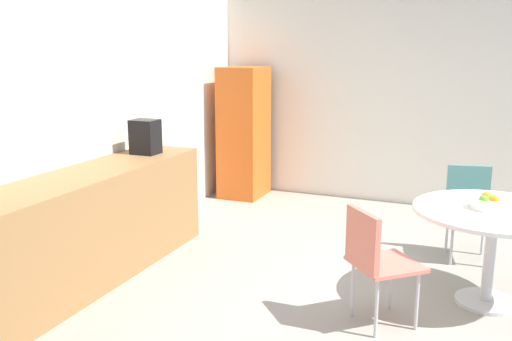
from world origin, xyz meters
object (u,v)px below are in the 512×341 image
round_table (493,226)px  fruit_bowl (489,203)px  locker_cabinet (244,132)px  coffee_maker (145,137)px  mug_white (148,148)px  chair_coral (374,254)px  chair_teal (469,201)px

round_table → fruit_bowl: (-0.01, 0.04, 0.18)m
locker_cabinet → fruit_bowl: (-2.15, -2.89, -0.03)m
coffee_maker → mug_white: bearing=-35.8°
fruit_bowl → locker_cabinet: bearing=53.3°
fruit_bowl → coffee_maker: bearing=87.8°
round_table → mug_white: mug_white is taller
round_table → chair_coral: bearing=132.5°
chair_teal → fruit_bowl: 1.02m
locker_cabinet → round_table: locker_cabinet is taller
round_table → mug_white: 3.04m
round_table → chair_coral: 0.99m
round_table → chair_teal: bearing=11.2°
chair_teal → fruit_bowl: fruit_bowl is taller
chair_teal → mug_white: size_ratio=6.43×
fruit_bowl → mug_white: (0.13, 2.98, 0.17)m
locker_cabinet → round_table: (-2.14, -2.92, -0.21)m
mug_white → chair_teal: bearing=-73.2°
chair_coral → fruit_bowl: (0.66, -0.69, 0.26)m
locker_cabinet → fruit_bowl: size_ratio=6.24×
coffee_maker → chair_coral: bearing=-108.6°
fruit_bowl → mug_white: mug_white is taller
locker_cabinet → mug_white: size_ratio=12.64×
locker_cabinet → coffee_maker: (-2.04, 0.10, 0.24)m
round_table → mug_white: (0.12, 3.01, 0.34)m
round_table → coffee_maker: (0.11, 3.02, 0.45)m
chair_teal → coffee_maker: size_ratio=2.59×
chair_coral → round_table: bearing=-47.5°
chair_coral → fruit_bowl: size_ratio=3.18×
fruit_bowl → coffee_maker: coffee_maker is taller
coffee_maker → round_table: bearing=-92.0°
mug_white → coffee_maker: bearing=144.2°
chair_teal → coffee_maker: bearing=107.0°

